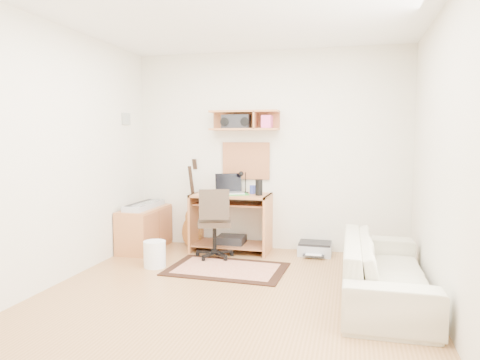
% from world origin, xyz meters
% --- Properties ---
extents(floor, '(3.60, 4.00, 0.01)m').
position_xyz_m(floor, '(0.00, 0.00, -0.01)').
color(floor, '#A97746').
rests_on(floor, ground).
extents(ceiling, '(3.60, 4.00, 0.01)m').
position_xyz_m(ceiling, '(0.00, 0.00, 2.60)').
color(ceiling, white).
rests_on(ceiling, ground).
extents(back_wall, '(3.60, 0.01, 2.60)m').
position_xyz_m(back_wall, '(0.00, 2.00, 1.30)').
color(back_wall, beige).
rests_on(back_wall, ground).
extents(left_wall, '(0.01, 4.00, 2.60)m').
position_xyz_m(left_wall, '(-1.80, 0.00, 1.30)').
color(left_wall, beige).
rests_on(left_wall, ground).
extents(right_wall, '(0.01, 4.00, 2.60)m').
position_xyz_m(right_wall, '(1.80, 0.00, 1.30)').
color(right_wall, beige).
rests_on(right_wall, ground).
extents(wall_shelf, '(0.90, 0.25, 0.26)m').
position_xyz_m(wall_shelf, '(-0.30, 1.88, 1.70)').
color(wall_shelf, '#C27844').
rests_on(wall_shelf, back_wall).
extents(cork_board, '(0.64, 0.03, 0.49)m').
position_xyz_m(cork_board, '(-0.30, 1.98, 1.17)').
color(cork_board, tan).
rests_on(cork_board, back_wall).
extents(wall_photo, '(0.02, 0.20, 0.15)m').
position_xyz_m(wall_photo, '(-1.79, 1.50, 1.72)').
color(wall_photo, '#4C8CBF').
rests_on(wall_photo, left_wall).
extents(desk, '(1.00, 0.55, 0.75)m').
position_xyz_m(desk, '(-0.44, 1.73, 0.38)').
color(desk, '#C27844').
rests_on(desk, floor).
extents(laptop, '(0.46, 0.46, 0.26)m').
position_xyz_m(laptop, '(-0.45, 1.71, 0.88)').
color(laptop, silver).
rests_on(laptop, desk).
extents(speaker, '(0.09, 0.09, 0.20)m').
position_xyz_m(speaker, '(-0.06, 1.68, 0.85)').
color(speaker, black).
rests_on(speaker, desk).
extents(desk_lamp, '(0.10, 0.10, 0.29)m').
position_xyz_m(desk_lamp, '(-0.28, 1.87, 0.89)').
color(desk_lamp, black).
rests_on(desk_lamp, desk).
extents(pencil_cup, '(0.08, 0.08, 0.11)m').
position_xyz_m(pencil_cup, '(-0.18, 1.83, 0.80)').
color(pencil_cup, '#3543A1').
rests_on(pencil_cup, desk).
extents(boombox, '(0.36, 0.17, 0.19)m').
position_xyz_m(boombox, '(-0.41, 1.87, 1.68)').
color(boombox, black).
rests_on(boombox, wall_shelf).
extents(rug, '(1.33, 0.92, 0.02)m').
position_xyz_m(rug, '(-0.27, 0.91, 0.01)').
color(rug, beige).
rests_on(rug, floor).
extents(task_chair, '(0.56, 0.56, 0.88)m').
position_xyz_m(task_chair, '(-0.55, 1.34, 0.44)').
color(task_chair, '#33281E').
rests_on(task_chair, floor).
extents(cabinet, '(0.40, 0.90, 0.55)m').
position_xyz_m(cabinet, '(-1.58, 1.55, 0.28)').
color(cabinet, '#C27844').
rests_on(cabinet, floor).
extents(music_keyboard, '(0.24, 0.78, 0.07)m').
position_xyz_m(music_keyboard, '(-1.58, 1.55, 0.58)').
color(music_keyboard, '#B2B5BA').
rests_on(music_keyboard, cabinet).
extents(guitar, '(0.37, 0.30, 1.19)m').
position_xyz_m(guitar, '(-1.03, 1.86, 0.60)').
color(guitar, '#B47337').
rests_on(guitar, floor).
extents(waste_basket, '(0.30, 0.30, 0.30)m').
position_xyz_m(waste_basket, '(-1.09, 0.81, 0.15)').
color(waste_basket, white).
rests_on(waste_basket, floor).
extents(printer, '(0.42, 0.32, 0.16)m').
position_xyz_m(printer, '(0.64, 1.79, 0.09)').
color(printer, '#A5A8AA').
rests_on(printer, floor).
extents(sofa, '(0.55, 1.88, 0.73)m').
position_xyz_m(sofa, '(1.38, 0.41, 0.37)').
color(sofa, '#BAB193').
rests_on(sofa, floor).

